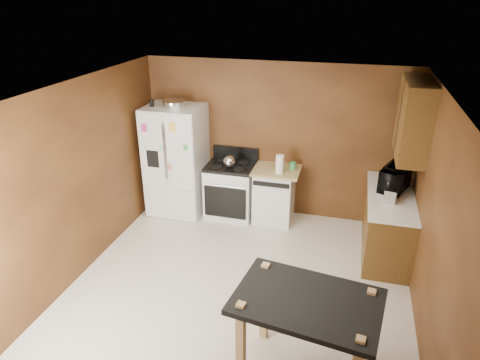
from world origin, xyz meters
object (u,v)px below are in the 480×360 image
at_px(roasting_pan, 174,103).
at_px(paper_towel, 280,164).
at_px(toaster, 391,194).
at_px(gas_range, 231,189).
at_px(microwave, 395,179).
at_px(pen_cup, 152,103).
at_px(island, 307,311).
at_px(dishwasher, 274,194).
at_px(kettle, 229,162).
at_px(refrigerator, 176,160).
at_px(green_canister, 293,166).

relative_size(roasting_pan, paper_towel, 1.29).
height_order(toaster, gas_range, gas_range).
bearing_deg(gas_range, microwave, -6.20).
height_order(microwave, gas_range, microwave).
bearing_deg(microwave, paper_towel, 106.09).
distance_m(pen_cup, gas_range, 1.86).
bearing_deg(microwave, roasting_pan, 107.73).
xyz_separation_m(roasting_pan, island, (2.49, -2.93, -1.07)).
relative_size(paper_towel, island, 0.20).
bearing_deg(dishwasher, paper_towel, -54.09).
height_order(kettle, refrigerator, refrigerator).
distance_m(paper_towel, toaster, 1.69).
xyz_separation_m(gas_range, dishwasher, (0.72, 0.02, -0.01)).
bearing_deg(pen_cup, island, -44.96).
bearing_deg(kettle, roasting_pan, 174.01).
relative_size(kettle, microwave, 0.35).
relative_size(roasting_pan, green_canister, 3.38).
xyz_separation_m(refrigerator, gas_range, (0.91, 0.06, -0.44)).
distance_m(microwave, gas_range, 2.56).
relative_size(paper_towel, dishwasher, 0.32).
bearing_deg(gas_range, dishwasher, 1.94).
xyz_separation_m(kettle, green_canister, (0.97, 0.23, -0.05)).
relative_size(kettle, paper_towel, 0.68).
relative_size(pen_cup, refrigerator, 0.06).
bearing_deg(green_canister, dishwasher, -162.38).
bearing_deg(toaster, island, -98.28).
relative_size(green_canister, dishwasher, 0.12).
xyz_separation_m(green_canister, refrigerator, (-1.89, -0.17, -0.04)).
relative_size(microwave, island, 0.39).
xyz_separation_m(green_canister, gas_range, (-0.98, -0.11, -0.48)).
relative_size(paper_towel, gas_range, 0.26).
bearing_deg(refrigerator, toaster, -10.11).
bearing_deg(pen_cup, refrigerator, 13.59).
distance_m(kettle, gas_range, 0.55).
xyz_separation_m(toaster, gas_range, (-2.41, 0.65, -0.53)).
distance_m(green_canister, dishwasher, 0.56).
xyz_separation_m(dishwasher, island, (0.87, -2.97, 0.33)).
bearing_deg(roasting_pan, refrigerator, -108.89).
distance_m(refrigerator, island, 3.82).
bearing_deg(roasting_pan, microwave, -4.14).
distance_m(green_canister, refrigerator, 1.90).
relative_size(pen_cup, green_canister, 0.98).
height_order(green_canister, toaster, toaster).
bearing_deg(green_canister, paper_towel, -129.54).
relative_size(pen_cup, microwave, 0.19).
distance_m(paper_towel, gas_range, 1.00).
relative_size(pen_cup, toaster, 0.44).
xyz_separation_m(green_canister, dishwasher, (-0.26, -0.08, -0.49)).
height_order(pen_cup, paper_towel, pen_cup).
bearing_deg(pen_cup, paper_towel, 1.03).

